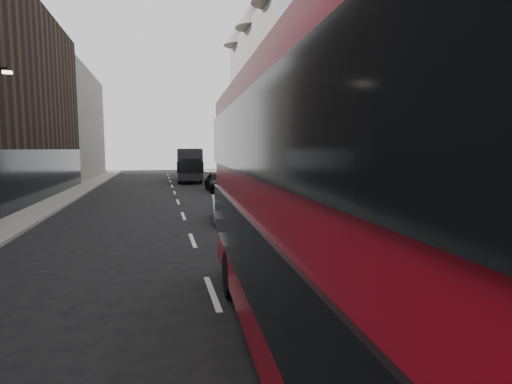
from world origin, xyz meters
TOP-DOWN VIEW (x-y plane):
  - sidewalk_right at (7.50, 25.00)m, footprint 3.00×80.00m
  - sidewalk_left at (-8.00, 25.00)m, footprint 2.00×80.00m
  - building_modern_block at (11.47, 21.00)m, footprint 5.03×22.00m
  - building_victorian at (11.38, 44.00)m, footprint 6.50×24.00m
  - building_left_mid at (-11.50, 30.00)m, footprint 5.00×24.00m
  - building_left_far at (-11.50, 52.00)m, footprint 5.00×20.00m
  - red_bus at (1.47, 3.68)m, footprint 3.59×12.58m
  - grey_bus at (2.17, 44.60)m, footprint 3.27×11.50m
  - car_a at (3.34, 20.00)m, footprint 1.82×4.20m
  - car_b at (1.99, 18.00)m, footprint 1.65×3.93m
  - car_c at (3.89, 32.86)m, footprint 2.18×5.32m

SIDE VIEW (x-z plane):
  - sidewalk_right at x=7.50m, z-range 0.00..0.15m
  - sidewalk_left at x=-8.00m, z-range 0.00..0.15m
  - car_b at x=1.99m, z-range 0.00..1.26m
  - car_a at x=3.34m, z-range 0.00..1.41m
  - car_c at x=3.89m, z-range 0.00..1.54m
  - grey_bus at x=2.17m, z-range 0.13..3.80m
  - red_bus at x=1.47m, z-range 0.28..5.30m
  - building_left_far at x=-11.50m, z-range 0.00..13.00m
  - building_left_mid at x=-11.50m, z-range 0.00..14.00m
  - building_victorian at x=11.38m, z-range -0.84..20.16m
  - building_modern_block at x=11.47m, z-range -0.10..19.90m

